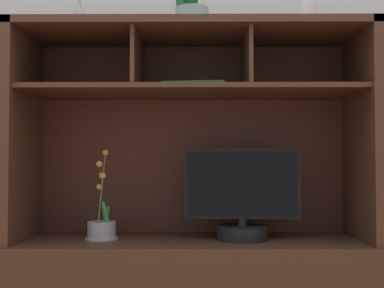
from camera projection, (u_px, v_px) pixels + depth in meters
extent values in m
cube|color=#B4B7B6|center=(192.00, 39.00, 2.53)|extent=(6.00, 0.02, 2.80)
cube|color=#44291C|center=(21.00, 134.00, 2.23)|extent=(0.06, 0.47, 0.89)
cube|color=#44291C|center=(363.00, 133.00, 2.22)|extent=(0.06, 0.47, 0.89)
cube|color=#3E1E17|center=(192.00, 139.00, 2.45)|extent=(1.44, 0.02, 0.86)
cube|color=#44291C|center=(192.00, 33.00, 2.24)|extent=(1.50, 0.47, 0.03)
cube|color=#44291C|center=(192.00, 92.00, 2.23)|extent=(1.38, 0.42, 0.02)
cube|color=#44291C|center=(138.00, 63.00, 2.24)|extent=(0.02, 0.40, 0.23)
cube|color=#44291C|center=(246.00, 63.00, 2.23)|extent=(0.02, 0.40, 0.23)
cylinder|color=black|center=(242.00, 233.00, 2.19)|extent=(0.21, 0.21, 0.06)
cylinder|color=black|center=(242.00, 222.00, 2.19)|extent=(0.04, 0.04, 0.03)
cube|color=black|center=(242.00, 184.00, 2.20)|extent=(0.48, 0.03, 0.29)
cube|color=black|center=(242.00, 184.00, 2.18)|extent=(0.45, 0.00, 0.26)
cylinder|color=gray|center=(102.00, 230.00, 2.20)|extent=(0.12, 0.12, 0.07)
cylinder|color=gray|center=(102.00, 238.00, 2.20)|extent=(0.14, 0.14, 0.01)
cylinder|color=#4C6B38|center=(102.00, 187.00, 2.21)|extent=(0.03, 0.01, 0.29)
sphere|color=gold|center=(99.00, 187.00, 2.21)|extent=(0.02, 0.02, 0.02)
sphere|color=gold|center=(103.00, 175.00, 2.22)|extent=(0.03, 0.03, 0.03)
sphere|color=gold|center=(99.00, 164.00, 2.19)|extent=(0.03, 0.03, 0.03)
sphere|color=gold|center=(106.00, 153.00, 2.22)|extent=(0.03, 0.03, 0.03)
ellipsoid|color=#348941|center=(106.00, 214.00, 2.19)|extent=(0.04, 0.05, 0.12)
ellipsoid|color=#348941|center=(106.00, 214.00, 2.21)|extent=(0.05, 0.06, 0.08)
cube|color=gray|center=(194.00, 90.00, 2.29)|extent=(0.38, 0.32, 0.01)
cube|color=#457166|center=(196.00, 86.00, 2.28)|extent=(0.28, 0.27, 0.02)
cylinder|color=#B4B7B4|center=(79.00, 21.00, 2.27)|extent=(0.05, 0.05, 0.09)
cylinder|color=#B4B7B4|center=(79.00, 9.00, 2.27)|extent=(0.02, 0.02, 0.02)
cylinder|color=gray|center=(192.00, 19.00, 2.26)|extent=(0.14, 0.14, 0.10)
cylinder|color=gray|center=(192.00, 30.00, 2.26)|extent=(0.16, 0.16, 0.01)
ellipsoid|color=#1D6331|center=(192.00, 0.00, 2.30)|extent=(0.05, 0.07, 0.13)
ellipsoid|color=#1D6331|center=(184.00, 1.00, 2.27)|extent=(0.07, 0.06, 0.11)
cylinder|color=silver|center=(308.00, 7.00, 2.22)|extent=(0.07, 0.07, 0.18)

